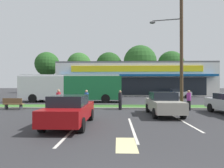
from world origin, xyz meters
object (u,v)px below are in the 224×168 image
car_4 (163,103)px  city_bus (72,87)px  pedestrian_far (189,100)px  car_3 (177,93)px  pedestrian_near_bench (120,100)px  pedestrian_mid (86,100)px  utility_pole (180,42)px  bus_stop_bench (13,104)px  car_0 (70,110)px  pedestrian_by_pole (59,101)px

car_4 → city_bus: bearing=-137.3°
pedestrian_far → car_3: bearing=25.9°
pedestrian_near_bench → pedestrian_mid: size_ratio=0.98×
utility_pole → pedestrian_near_bench: utility_pole is taller
bus_stop_bench → car_3: car_3 is taller
car_0 → pedestrian_mid: (-0.13, 5.51, 0.04)m
pedestrian_by_pole → city_bus: bearing=170.3°
car_3 → pedestrian_by_pole: (-13.63, -15.08, 0.11)m
pedestrian_mid → pedestrian_far: size_ratio=1.01×
utility_pole → car_3: (3.48, 11.76, -5.24)m
pedestrian_mid → car_4: bearing=-89.1°
car_4 → pedestrian_near_bench: size_ratio=2.64×
bus_stop_bench → car_0: size_ratio=0.36×
utility_pole → car_0: size_ratio=2.57×
car_4 → pedestrian_far: bearing=131.9°
city_bus → pedestrian_far: (11.19, -6.96, -0.95)m
car_0 → utility_pole: bearing=-46.1°
pedestrian_far → car_0: bearing=165.1°
pedestrian_near_bench → pedestrian_mid: pedestrian_mid is taller
pedestrian_mid → pedestrian_far: pedestrian_mid is taller
city_bus → car_0: city_bus is taller
city_bus → utility_pole: bearing=157.0°
bus_stop_bench → pedestrian_far: 14.26m
bus_stop_bench → pedestrian_mid: pedestrian_mid is taller
car_0 → pedestrian_near_bench: 6.40m
utility_pole → pedestrian_mid: 9.99m
utility_pole → pedestrian_by_pole: (-10.16, -3.33, -5.13)m
car_4 → pedestrian_by_pole: size_ratio=2.48×
utility_pole → city_bus: utility_pole is taller
bus_stop_bench → car_3: bearing=-142.0°
pedestrian_by_pole → pedestrian_mid: 2.18m
city_bus → pedestrian_by_pole: size_ratio=7.07×
bus_stop_bench → pedestrian_far: size_ratio=0.99×
city_bus → car_0: 13.03m
pedestrian_far → pedestrian_mid: bearing=131.0°
car_3 → city_bus: bearing=25.3°
city_bus → pedestrian_mid: city_bus is taller
car_3 → pedestrian_far: 14.35m
city_bus → bus_stop_bench: city_bus is taller
bus_stop_bench → car_3: (17.78, 13.91, 0.24)m
bus_stop_bench → car_3: 22.58m
car_4 → pedestrian_near_bench: (-2.86, 2.55, 0.01)m
utility_pole → pedestrian_far: (-0.05, -2.16, -5.17)m
utility_pole → city_bus: 12.94m
pedestrian_by_pole → pedestrian_far: size_ratio=1.05×
bus_stop_bench → car_0: 8.39m
car_0 → pedestrian_near_bench: size_ratio=2.76×
utility_pole → car_0: utility_pole is taller
pedestrian_near_bench → pedestrian_by_pole: 4.84m
city_bus → pedestrian_by_pole: bearing=97.8°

